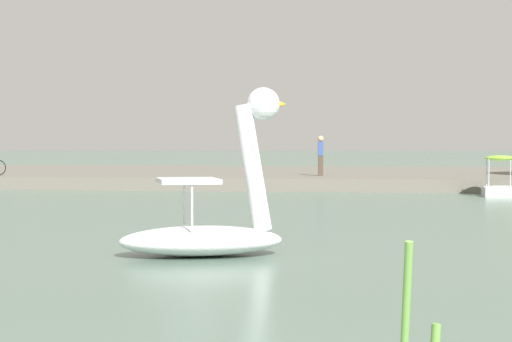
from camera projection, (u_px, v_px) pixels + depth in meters
shore_bank_far at (376, 177)px, 45.91m from camera, size 116.33×19.49×0.51m
swan_boat at (210, 221)px, 16.12m from camera, size 3.06×2.26×2.81m
pedal_boat_lime at (500, 183)px, 33.88m from camera, size 1.16×2.04×1.44m
person_on_path at (321, 154)px, 39.65m from camera, size 0.25×0.27×1.65m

